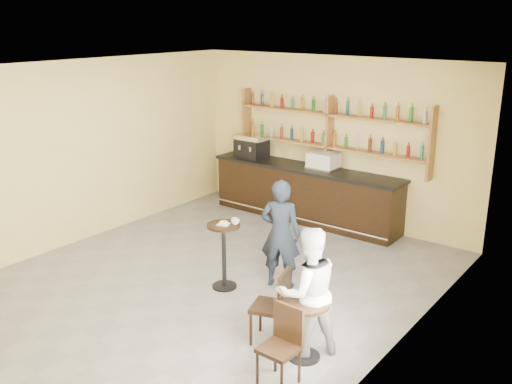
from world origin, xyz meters
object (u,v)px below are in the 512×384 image
Objects in this scene: pedestal_table at (224,256)px; chair_west at (269,306)px; man_main at (280,234)px; patron_second at (307,292)px; espresso_machine at (252,146)px; pastry_case at (323,161)px; cafe_table at (305,330)px; bar_counter at (305,193)px; chair_south at (279,348)px.

pedestal_table reaches higher than chair_west.
man_main is (0.62, 0.55, 0.33)m from pedestal_table.
patron_second is (1.90, -0.72, 0.30)m from pedestal_table.
espresso_machine is 1.73m from pastry_case.
pedestal_table is 0.60× the size of man_main.
man_main is 1.98m from cafe_table.
pedestal_table is at bearing -136.92° from chair_west.
patron_second is at bearing -20.74° from pedestal_table.
bar_counter is at bearing -170.46° from chair_west.
pastry_case is at bearing -92.89° from man_main.
patron_second is (3.90, -3.98, -0.52)m from espresso_machine.
pedestal_table is (0.28, -3.26, -0.75)m from pastry_case.
espresso_machine is 0.68× the size of chair_west.
man_main is at bearing -99.51° from patron_second.
bar_counter is 4.87m from cafe_table.
bar_counter is 2.50× the size of patron_second.
espresso_machine is 0.73× the size of chair_south.
pastry_case is at bearing 94.85° from pedestal_table.
pedestal_table is 0.62× the size of patron_second.
pedestal_table is 1.12× the size of chair_south.
chair_west is at bearing 98.65° from man_main.
patron_second reaches higher than cafe_table.
espresso_machine is 0.88× the size of cafe_table.
bar_counter is 5.41× the size of cafe_table.
patron_second is (0.50, 0.07, 0.32)m from chair_west.
espresso_machine is 0.39× the size of man_main.
cafe_table is 0.56m from chair_west.
bar_counter reaches higher than chair_west.
man_main is (0.90, -2.71, -0.42)m from pastry_case.
espresso_machine is 5.36m from chair_west.
chair_south is (2.66, -4.70, -0.09)m from bar_counter.
chair_south is at bearing 43.38° from patron_second.
cafe_table is (2.23, -4.10, -0.88)m from pastry_case.
bar_counter is 7.18× the size of pastry_case.
cafe_table is 0.77× the size of chair_west.
cafe_table is at bearing 57.89° from patron_second.
cafe_table is (1.95, -0.84, -0.13)m from pedestal_table.
espresso_machine is at bearing 133.94° from cafe_table.
man_main is at bearing -167.47° from chair_west.
man_main is at bearing 41.57° from pedestal_table.
bar_counter is 4.00× the size of pedestal_table.
bar_counter is at bearing 122.49° from cafe_table.
chair_west is 0.89m from chair_south.
espresso_machine reaches higher than chair_west.
cafe_table is (2.61, -4.10, -0.17)m from bar_counter.
chair_west is at bearing -75.35° from pastry_case.
patron_second reaches higher than bar_counter.
bar_counter is 4.55m from chair_west.
patron_second reaches higher than espresso_machine.
pastry_case reaches higher than chair_south.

